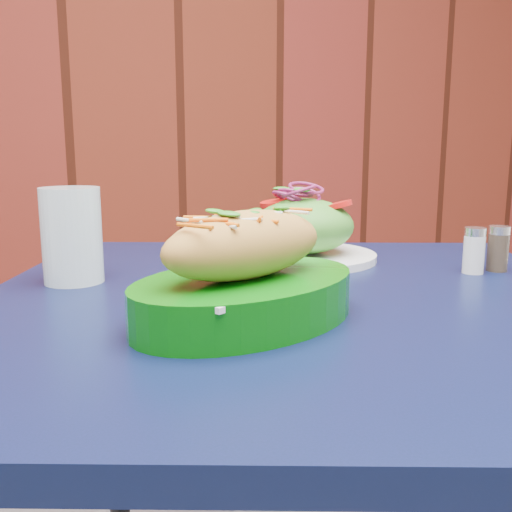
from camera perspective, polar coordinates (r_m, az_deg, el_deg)
name	(u,v)px	position (r m, az deg, el deg)	size (l,w,h in m)	color
brick_wall	(61,4)	(2.17, -18.92, 22.70)	(4.90, 0.04, 2.80)	#5A1F11
cafe_table	(292,359)	(0.76, 3.67, -10.22)	(1.04, 1.04, 0.75)	black
banh_mi_basket	(246,277)	(0.61, -0.98, -2.12)	(0.33, 0.28, 0.13)	#075F09
salad_plate	(303,231)	(0.95, 4.76, 2.54)	(0.24, 0.24, 0.13)	white
water_glass	(72,235)	(0.82, -17.93, 1.97)	(0.08, 0.08, 0.13)	silver
salt_shaker	(474,251)	(0.90, 20.97, 0.52)	(0.03, 0.03, 0.07)	white
pepper_shaker	(498,249)	(0.94, 23.04, 0.68)	(0.03, 0.03, 0.07)	#3F3326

